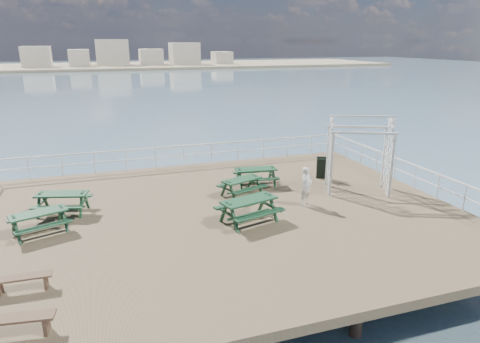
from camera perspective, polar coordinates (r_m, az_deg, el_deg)
name	(u,v)px	position (r m, az deg, el deg)	size (l,w,h in m)	color
ground	(220,217)	(16.30, -2.62, -6.09)	(18.00, 14.00, 0.30)	brown
sea_backdrop	(146,62)	(149.58, -12.44, 14.03)	(300.00, 300.00, 9.20)	#476777
railing	(202,173)	(18.27, -5.09, -0.14)	(17.77, 13.76, 1.10)	silver
picnic_table_a	(39,218)	(15.92, -25.25, -5.62)	(2.16, 1.95, 0.87)	#12321A
picnic_table_b	(256,173)	(19.17, 2.12, -0.21)	(1.97, 1.66, 0.89)	#12321A
picnic_table_c	(242,183)	(17.90, 0.23, -1.59)	(2.08, 1.88, 0.83)	#12321A
picnic_table_d	(62,199)	(17.39, -22.62, -3.36)	(2.19, 1.95, 0.90)	#12321A
picnic_table_e	(249,205)	(15.28, 1.20, -4.54)	(2.38, 2.10, 0.99)	#12321A
flat_bench_near	(23,280)	(12.73, -26.99, -12.77)	(1.46, 0.39, 0.42)	#4F3928
flat_bench_far	(16,322)	(11.07, -27.71, -17.31)	(1.68, 0.61, 0.47)	#4F3928
trellis_arbor	(359,158)	(18.84, 15.54, 1.70)	(3.00, 2.35, 3.30)	silver
sandwich_board	(323,168)	(20.48, 11.04, 0.41)	(0.76, 0.68, 1.03)	black
person	(306,186)	(16.97, 8.82, -1.98)	(0.57, 0.37, 1.56)	silver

